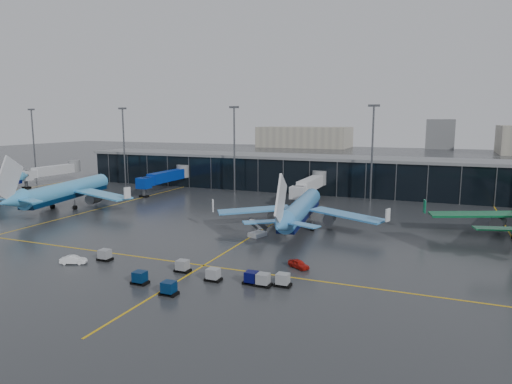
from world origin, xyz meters
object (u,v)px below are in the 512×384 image
at_px(baggage_carts, 199,275).
at_px(service_van_white, 73,260).
at_px(airliner_klm_near, 301,198).
at_px(service_van_red, 299,264).
at_px(airliner_arkefly, 67,180).
at_px(mobile_airstair, 257,232).

xyz_separation_m(baggage_carts, service_van_white, (-21.09, -0.88, -0.12)).
xyz_separation_m(airliner_klm_near, service_van_red, (7.13, -24.62, -5.54)).
bearing_deg(airliner_arkefly, service_van_white, -56.72).
distance_m(airliner_arkefly, airliner_klm_near, 59.66).
bearing_deg(airliner_arkefly, airliner_klm_near, -10.79).
xyz_separation_m(baggage_carts, mobile_airstair, (-1.47, 24.92, 0.01)).
distance_m(airliner_klm_near, baggage_carts, 35.35).
xyz_separation_m(airliner_arkefly, mobile_airstair, (54.25, -8.72, -6.06)).
relative_size(airliner_klm_near, mobile_airstair, 10.76).
height_order(airliner_arkefly, service_van_red, airliner_arkefly).
distance_m(airliner_arkefly, baggage_carts, 65.37).
bearing_deg(airliner_klm_near, airliner_arkefly, 174.78).
distance_m(mobile_airstair, service_van_white, 32.41).
xyz_separation_m(service_van_red, service_van_white, (-32.14, -10.97, 0.01)).
height_order(mobile_airstair, service_van_white, mobile_airstair).
bearing_deg(airliner_klm_near, baggage_carts, -102.71).
xyz_separation_m(airliner_arkefly, service_van_red, (66.77, -23.55, -6.20)).
bearing_deg(airliner_klm_near, service_van_white, -131.36).
relative_size(airliner_arkefly, baggage_carts, 1.42).
xyz_separation_m(mobile_airstair, service_van_red, (12.53, -14.83, -0.15)).
distance_m(airliner_klm_near, service_van_white, 43.85).
height_order(airliner_klm_near, service_van_white, airliner_klm_near).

